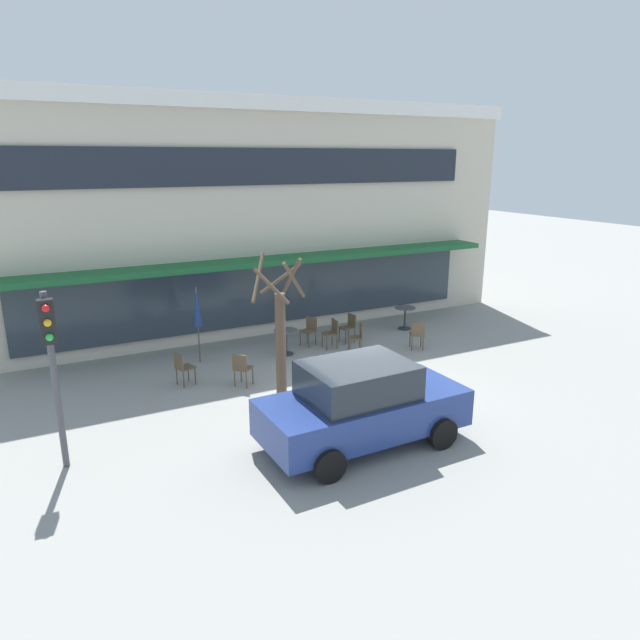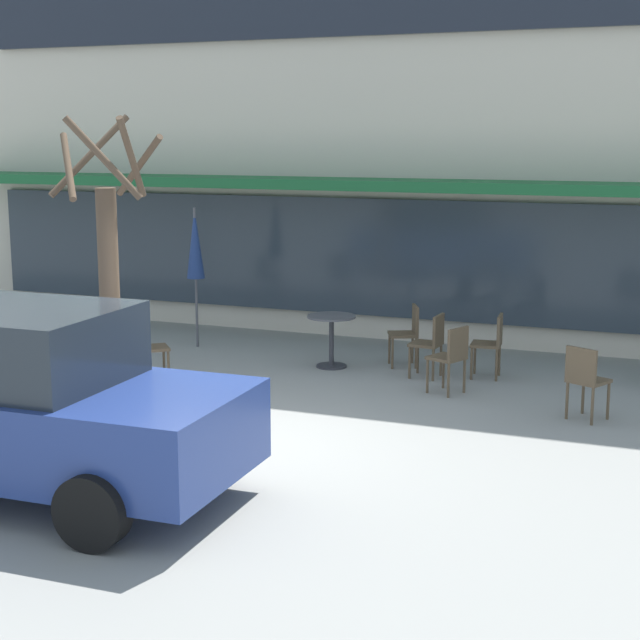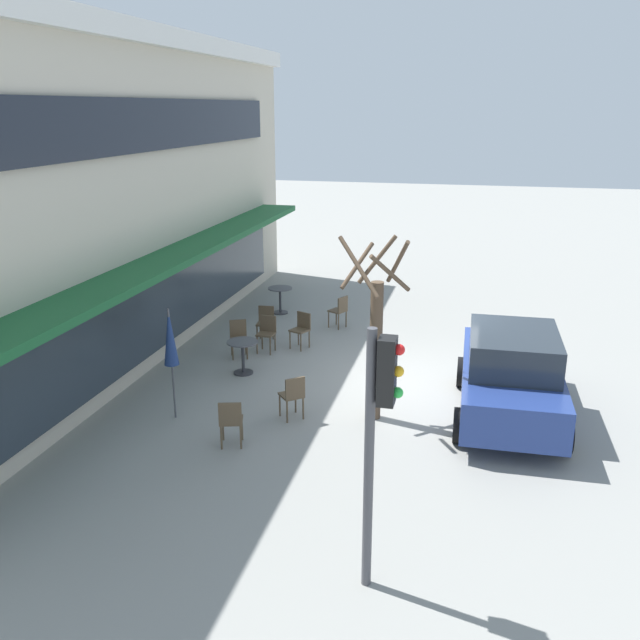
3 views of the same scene
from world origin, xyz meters
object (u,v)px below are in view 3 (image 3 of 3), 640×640
Objects in this scene: traffic_light_pole at (378,419)px; cafe_chair_2 at (340,309)px; patio_umbrella_green_folded at (170,338)px; cafe_chair_4 at (267,331)px; cafe_chair_1 at (301,327)px; cafe_chair_6 at (239,336)px; cafe_chair_0 at (293,394)px; parked_sedan at (511,374)px; cafe_table_streetside at (243,352)px; cafe_chair_3 at (266,321)px; street_tree at (376,336)px; cafe_chair_5 at (231,419)px; cafe_table_near_wall at (280,296)px.

cafe_chair_2 is at bearing 14.44° from traffic_light_pole.
cafe_chair_4 is (3.96, -0.59, -1.10)m from patio_umbrella_green_folded.
cafe_chair_4 is (-0.47, 0.74, 0.00)m from cafe_chair_1.
cafe_chair_6 is at bearing 131.60° from cafe_chair_4.
cafe_chair_0 is 0.26× the size of traffic_light_pole.
cafe_chair_0 is 3.87m from cafe_chair_4.
patio_umbrella_green_folded is at bearing 162.67° from cafe_chair_2.
cafe_table_streetside is at bearing 81.08° from parked_sedan.
cafe_table_streetside is 7.69m from traffic_light_pole.
cafe_chair_4 and cafe_chair_6 have the same top height.
cafe_chair_3 is 9.74m from traffic_light_pole.
street_tree is (-3.53, -2.40, 1.15)m from cafe_chair_1.
traffic_light_pole reaches higher than cafe_chair_5.
cafe_table_streetside is 3.46m from cafe_chair_5.
cafe_chair_6 is (-2.71, 1.89, 0.00)m from cafe_chair_2.
cafe_chair_5 is 0.26× the size of traffic_light_pole.
cafe_chair_2 is 0.25× the size of street_tree.
cafe_chair_2 is at bearing -31.12° from cafe_chair_4.
cafe_table_streetside is at bearing 176.77° from cafe_chair_4.
cafe_chair_5 is 4.56m from cafe_chair_6.
street_tree is at bearing -138.20° from cafe_chair_3.
cafe_chair_3 is at bearing 131.43° from cafe_chair_2.
parked_sedan is (-4.62, -4.32, 0.35)m from cafe_chair_2.
cafe_chair_3 is 0.26× the size of traffic_light_pole.
patio_umbrella_green_folded is 2.47× the size of cafe_chair_1.
cafe_chair_3 is at bearing 24.40° from cafe_chair_0.
cafe_chair_6 is (3.47, -0.04, -1.10)m from patio_umbrella_green_folded.
traffic_light_pole is at bearing -157.49° from cafe_table_near_wall.
cafe_table_near_wall is at bearing 1.14° from cafe_chair_6.
cafe_chair_0 is at bearing -78.24° from patio_umbrella_green_folded.
traffic_light_pole is at bearing -147.59° from cafe_table_streetside.
cafe_table_streetside is 2.65m from cafe_chair_0.
cafe_chair_0 reaches higher than cafe_table_near_wall.
cafe_chair_4 and cafe_chair_5 have the same top height.
street_tree is (-6.23, -3.77, 1.16)m from cafe_table_near_wall.
patio_umbrella_green_folded is 2.47× the size of cafe_chair_6.
cafe_chair_3 is (4.75, -0.30, -1.10)m from patio_umbrella_green_folded.
cafe_table_near_wall is 0.85× the size of cafe_chair_1.
cafe_chair_5 is at bearing 45.33° from traffic_light_pole.
cafe_chair_4 is at bearing -48.40° from cafe_chair_6.
cafe_table_near_wall is 0.85× the size of cafe_chair_0.
cafe_chair_2 is 2.18m from cafe_chair_3.
patio_umbrella_green_folded is 2.47× the size of cafe_chair_3.
street_tree reaches higher than cafe_chair_5.
street_tree is at bearing -145.79° from cafe_chair_1.
patio_umbrella_green_folded reaches higher than cafe_chair_5.
cafe_table_near_wall is 8.41m from parked_sedan.
cafe_chair_3 is 0.83m from cafe_chair_4.
cafe_chair_1 is at bearing 161.16° from cafe_chair_2.
cafe_chair_0 is 1.00× the size of cafe_chair_4.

